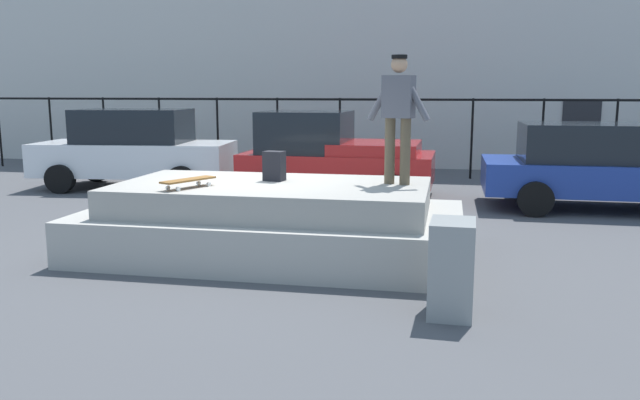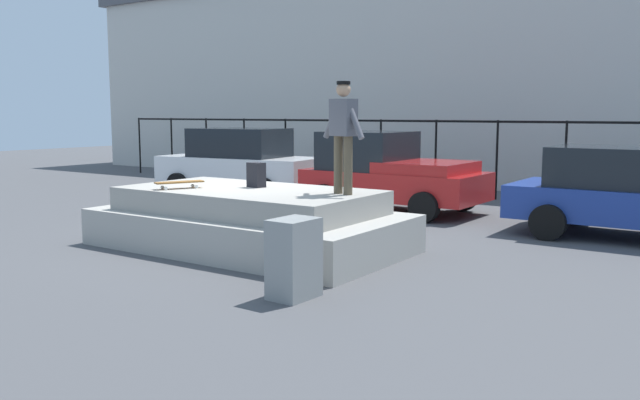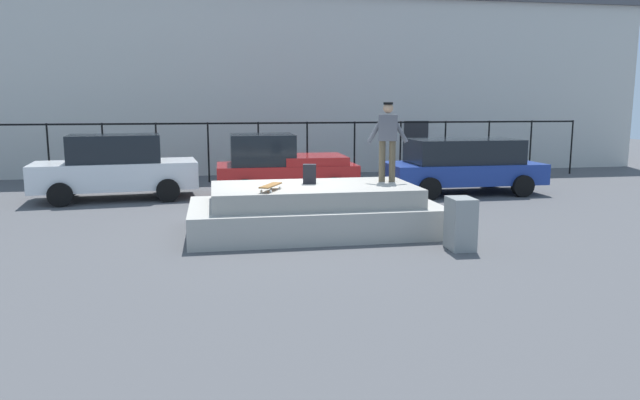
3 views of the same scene
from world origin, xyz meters
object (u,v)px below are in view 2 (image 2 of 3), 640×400
(skateboarder, at_px, (343,129))
(car_red_pickup_mid, at_px, (388,172))
(skateboard, at_px, (179,183))
(backpack, at_px, (256,175))
(utility_box, at_px, (294,259))
(car_white_sedan_near, at_px, (240,162))

(skateboarder, height_order, car_red_pickup_mid, skateboarder)
(skateboard, relative_size, backpack, 1.93)
(backpack, xyz_separation_m, utility_box, (2.47, -2.26, -0.72))
(car_red_pickup_mid, bearing_deg, backpack, -89.30)
(skateboarder, relative_size, car_white_sedan_near, 0.37)
(backpack, relative_size, car_red_pickup_mid, 0.10)
(skateboard, height_order, car_white_sedan_near, car_white_sedan_near)
(car_red_pickup_mid, xyz_separation_m, utility_box, (2.53, -7.02, -0.41))
(skateboarder, distance_m, backpack, 1.89)
(skateboarder, relative_size, car_red_pickup_mid, 0.42)
(backpack, relative_size, car_white_sedan_near, 0.09)
(skateboarder, bearing_deg, car_white_sedan_near, 142.40)
(backpack, distance_m, car_red_pickup_mid, 4.76)
(skateboarder, xyz_separation_m, skateboard, (-2.64, -0.89, -0.89))
(car_red_pickup_mid, bearing_deg, skateboard, -98.69)
(utility_box, bearing_deg, skateboard, 159.82)
(skateboard, xyz_separation_m, utility_box, (3.39, -1.38, -0.61))
(car_white_sedan_near, bearing_deg, skateboard, -56.96)
(skateboarder, relative_size, utility_box, 1.77)
(car_white_sedan_near, distance_m, utility_box, 10.23)
(backpack, bearing_deg, skateboard, 53.39)
(backpack, xyz_separation_m, car_red_pickup_mid, (-0.06, 4.75, -0.31))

